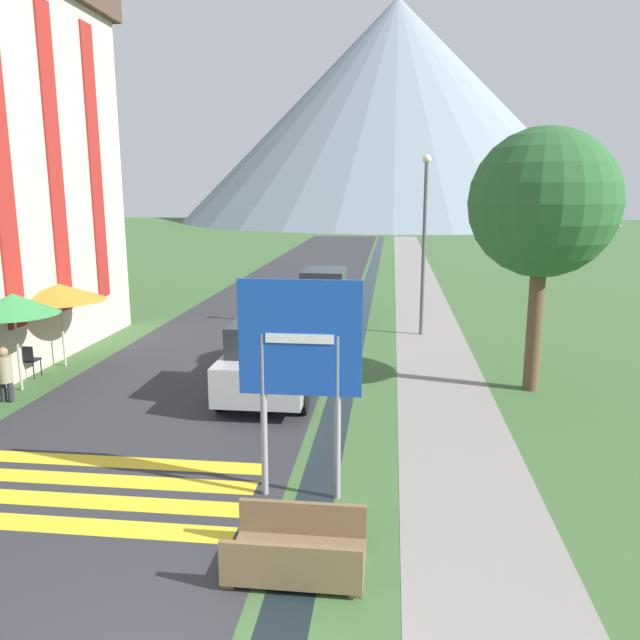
% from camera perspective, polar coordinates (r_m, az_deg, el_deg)
% --- Properties ---
extents(ground_plane, '(160.00, 160.00, 0.00)m').
position_cam_1_polar(ground_plane, '(24.98, 1.19, 1.00)').
color(ground_plane, '#3D6033').
extents(road, '(6.40, 60.00, 0.01)m').
position_cam_1_polar(road, '(35.07, -1.34, 4.15)').
color(road, '#2D2D33').
rests_on(road, ground_plane).
extents(footpath, '(2.20, 60.00, 0.01)m').
position_cam_1_polar(footpath, '(34.77, 8.69, 3.95)').
color(footpath, gray).
rests_on(footpath, ground_plane).
extents(drainage_channel, '(0.60, 60.00, 0.00)m').
position_cam_1_polar(drainage_channel, '(34.76, 4.72, 4.04)').
color(drainage_channel, black).
rests_on(drainage_channel, ground_plane).
extents(crosswalk_marking, '(5.44, 2.54, 0.01)m').
position_cam_1_polar(crosswalk_marking, '(10.96, -20.79, -14.31)').
color(crosswalk_marking, yellow).
rests_on(crosswalk_marking, ground_plane).
extents(mountain_distant, '(64.76, 64.76, 32.30)m').
position_cam_1_polar(mountain_distant, '(99.79, 6.93, 18.35)').
color(mountain_distant, gray).
rests_on(mountain_distant, ground_plane).
extents(road_sign, '(1.85, 0.11, 3.42)m').
position_cam_1_polar(road_sign, '(9.29, -1.85, -3.45)').
color(road_sign, gray).
rests_on(road_sign, ground_plane).
extents(footbridge, '(1.70, 1.10, 0.65)m').
position_cam_1_polar(footbridge, '(8.35, -2.13, -20.54)').
color(footbridge, brown).
rests_on(footbridge, ground_plane).
extents(parked_car_near, '(1.98, 3.99, 1.82)m').
position_cam_1_polar(parked_car_near, '(14.44, -4.42, -3.39)').
color(parked_car_near, '#B2B2B7').
rests_on(parked_car_near, ground_plane).
extents(parked_car_far, '(1.89, 4.09, 1.82)m').
position_cam_1_polar(parked_car_far, '(23.26, 0.39, 2.47)').
color(parked_car_far, navy).
rests_on(parked_car_far, ground_plane).
extents(cafe_chair_far_left, '(0.40, 0.40, 0.85)m').
position_cam_1_polar(cafe_chair_far_left, '(17.42, -25.12, -3.20)').
color(cafe_chair_far_left, black).
rests_on(cafe_chair_far_left, ground_plane).
extents(cafe_umbrella_middle_green, '(2.05, 2.05, 2.34)m').
position_cam_1_polar(cafe_umbrella_middle_green, '(16.15, -26.24, 1.31)').
color(cafe_umbrella_middle_green, '#B7B2A8').
rests_on(cafe_umbrella_middle_green, ground_plane).
extents(cafe_umbrella_rear_orange, '(2.40, 2.40, 2.25)m').
position_cam_1_polar(cafe_umbrella_rear_orange, '(17.95, -22.73, 2.36)').
color(cafe_umbrella_rear_orange, '#B7B2A8').
rests_on(cafe_umbrella_rear_orange, ground_plane).
extents(person_seated_far, '(0.32, 0.32, 1.27)m').
position_cam_1_polar(person_seated_far, '(15.67, -26.87, -4.25)').
color(person_seated_far, '#282833').
rests_on(person_seated_far, ground_plane).
extents(streetlamp, '(0.28, 0.28, 5.77)m').
position_cam_1_polar(streetlamp, '(20.41, 9.52, 7.99)').
color(streetlamp, '#515156').
rests_on(streetlamp, ground_plane).
extents(tree_by_path, '(3.37, 3.37, 6.09)m').
position_cam_1_polar(tree_by_path, '(15.15, 19.74, 9.95)').
color(tree_by_path, brown).
rests_on(tree_by_path, ground_plane).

